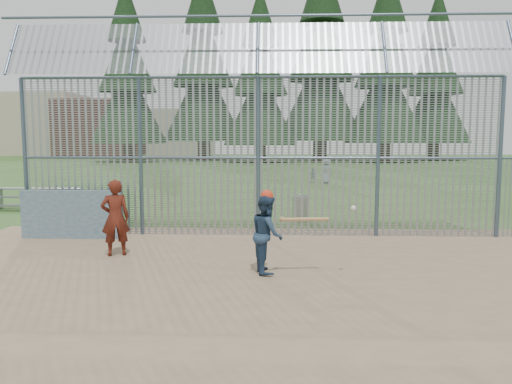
{
  "coord_description": "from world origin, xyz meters",
  "views": [
    {
      "loc": [
        0.42,
        -9.08,
        2.56
      ],
      "look_at": [
        0.0,
        2.0,
        1.3
      ],
      "focal_mm": 35.0,
      "sensor_mm": 36.0,
      "label": 1
    }
  ],
  "objects_px": {
    "batter": "(267,234)",
    "trash_can": "(301,208)",
    "dugout_wall": "(71,214)",
    "onlooker": "(115,218)",
    "bleacher": "(35,198)"
  },
  "relations": [
    {
      "from": "batter",
      "to": "trash_can",
      "type": "height_order",
      "value": "batter"
    },
    {
      "from": "dugout_wall",
      "to": "onlooker",
      "type": "bearing_deg",
      "value": -45.81
    },
    {
      "from": "dugout_wall",
      "to": "batter",
      "type": "bearing_deg",
      "value": -30.65
    },
    {
      "from": "dugout_wall",
      "to": "onlooker",
      "type": "height_order",
      "value": "onlooker"
    },
    {
      "from": "dugout_wall",
      "to": "trash_can",
      "type": "relative_size",
      "value": 3.05
    },
    {
      "from": "dugout_wall",
      "to": "batter",
      "type": "distance_m",
      "value": 5.67
    },
    {
      "from": "trash_can",
      "to": "bleacher",
      "type": "relative_size",
      "value": 0.27
    },
    {
      "from": "dugout_wall",
      "to": "trash_can",
      "type": "bearing_deg",
      "value": 26.67
    },
    {
      "from": "trash_can",
      "to": "bleacher",
      "type": "bearing_deg",
      "value": 168.42
    },
    {
      "from": "batter",
      "to": "bleacher",
      "type": "xyz_separation_m",
      "value": [
        -8.13,
        7.66,
        -0.34
      ]
    },
    {
      "from": "dugout_wall",
      "to": "trash_can",
      "type": "height_order",
      "value": "dugout_wall"
    },
    {
      "from": "dugout_wall",
      "to": "bleacher",
      "type": "xyz_separation_m",
      "value": [
        -3.25,
        4.77,
        -0.21
      ]
    },
    {
      "from": "batter",
      "to": "onlooker",
      "type": "relative_size",
      "value": 0.89
    },
    {
      "from": "batter",
      "to": "onlooker",
      "type": "distance_m",
      "value": 3.44
    },
    {
      "from": "onlooker",
      "to": "bleacher",
      "type": "height_order",
      "value": "onlooker"
    }
  ]
}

